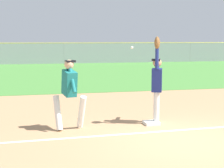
# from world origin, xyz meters

# --- Properties ---
(ground_plane) EXTENTS (78.95, 78.95, 0.00)m
(ground_plane) POSITION_xyz_m (0.00, 0.00, 0.00)
(ground_plane) COLOR tan
(outfield_grass) EXTENTS (50.36, 18.78, 0.01)m
(outfield_grass) POSITION_xyz_m (0.00, 16.87, 0.01)
(outfield_grass) COLOR #478438
(outfield_grass) RESTS_ON ground_plane
(first_base) EXTENTS (0.38, 0.38, 0.08)m
(first_base) POSITION_xyz_m (-0.23, 1.67, 0.04)
(first_base) COLOR white
(first_base) RESTS_ON ground_plane
(fielder) EXTENTS (0.45, 0.87, 2.28)m
(fielder) POSITION_xyz_m (-0.06, 1.77, 1.12)
(fielder) COLOR silver
(fielder) RESTS_ON ground_plane
(runner) EXTENTS (0.81, 0.84, 1.72)m
(runner) POSITION_xyz_m (-2.36, 1.63, 1.00)
(runner) COLOR white
(runner) RESTS_ON ground_plane
(baseball) EXTENTS (0.07, 0.07, 0.07)m
(baseball) POSITION_xyz_m (-0.62, 2.18, 1.99)
(baseball) COLOR white
(outfield_fence) EXTENTS (50.44, 0.08, 1.93)m
(outfield_fence) POSITION_xyz_m (0.00, 26.26, 0.96)
(outfield_fence) COLOR #93999E
(outfield_fence) RESTS_ON ground_plane
(parked_car_tan) EXTENTS (4.40, 2.12, 1.25)m
(parked_car_tan) POSITION_xyz_m (-3.85, 29.06, 0.67)
(parked_car_tan) COLOR tan
(parked_car_tan) RESTS_ON ground_plane
(parked_car_green) EXTENTS (4.56, 2.45, 1.25)m
(parked_car_green) POSITION_xyz_m (1.00, 29.81, 0.67)
(parked_car_green) COLOR #1E6B33
(parked_car_green) RESTS_ON ground_plane
(parked_car_silver) EXTENTS (4.58, 2.48, 1.25)m
(parked_car_silver) POSITION_xyz_m (5.26, 29.89, 0.67)
(parked_car_silver) COLOR #B7B7BC
(parked_car_silver) RESTS_ON ground_plane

